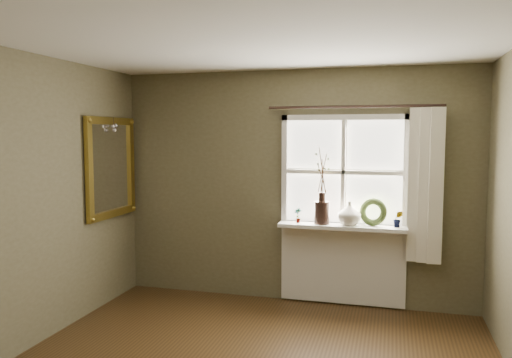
{
  "coord_description": "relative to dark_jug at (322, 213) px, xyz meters",
  "views": [
    {
      "loc": [
        1.06,
        -3.22,
        1.89
      ],
      "look_at": [
        -0.25,
        1.55,
        1.44
      ],
      "focal_mm": 35.0,
      "sensor_mm": 36.0,
      "label": 1
    }
  ],
  "objects": [
    {
      "name": "curtain",
      "position": [
        1.06,
        0.01,
        0.32
      ],
      "size": [
        0.36,
        0.12,
        1.59
      ],
      "primitive_type": "cube",
      "color": "silver",
      "rests_on": "wall_back"
    },
    {
      "name": "potted_plant_left",
      "position": [
        -0.26,
        0.0,
        -0.04
      ],
      "size": [
        0.1,
        0.09,
        0.16
      ],
      "primitive_type": "imported",
      "rotation": [
        0.0,
        0.0,
        -0.41
      ],
      "color": "#384920",
      "rests_on": "window_sill"
    },
    {
      "name": "window_apron",
      "position": [
        0.22,
        0.11,
        -0.58
      ],
      "size": [
        1.36,
        0.04,
        0.88
      ],
      "primitive_type": "cube",
      "color": "silver",
      "rests_on": "ground"
    },
    {
      "name": "cream_vase",
      "position": [
        0.3,
        0.0,
        0.0
      ],
      "size": [
        0.31,
        0.31,
        0.25
      ],
      "primitive_type": "imported",
      "rotation": [
        0.0,
        0.0,
        -0.35
      ],
      "color": "beige",
      "rests_on": "window_sill"
    },
    {
      "name": "gilt_mirror",
      "position": [
        -2.3,
        -0.43,
        0.48
      ],
      "size": [
        0.1,
        0.93,
        1.11
      ],
      "color": "white",
      "rests_on": "wall_left"
    },
    {
      "name": "dark_jug",
      "position": [
        0.0,
        0.0,
        0.0
      ],
      "size": [
        0.17,
        0.17,
        0.24
      ],
      "primitive_type": "cylinder",
      "rotation": [
        0.0,
        0.0,
        0.04
      ],
      "color": "black",
      "rests_on": "window_sill"
    },
    {
      "name": "potted_plant_right",
      "position": [
        0.8,
        0.0,
        -0.03
      ],
      "size": [
        0.1,
        0.08,
        0.18
      ],
      "primitive_type": "imported",
      "rotation": [
        0.0,
        0.0,
        -0.04
      ],
      "color": "#384920",
      "rests_on": "window_sill"
    },
    {
      "name": "ceiling",
      "position": [
        -0.33,
        -2.12,
        1.56
      ],
      "size": [
        4.5,
        4.5,
        0.0
      ],
      "primitive_type": "plane",
      "color": "silver",
      "rests_on": "ground"
    },
    {
      "name": "wreath",
      "position": [
        0.54,
        0.04,
        -0.01
      ],
      "size": [
        0.32,
        0.21,
        0.31
      ],
      "primitive_type": "torus",
      "rotation": [
        1.36,
        0.0,
        -0.27
      ],
      "color": "#384920",
      "rests_on": "window_sill"
    },
    {
      "name": "wall_back",
      "position": [
        -0.33,
        0.18,
        0.26
      ],
      "size": [
        4.0,
        0.1,
        2.6
      ],
      "primitive_type": "cube",
      "color": "brown",
      "rests_on": "ground"
    },
    {
      "name": "window_frame",
      "position": [
        0.22,
        0.11,
        0.44
      ],
      "size": [
        1.36,
        0.06,
        1.24
      ],
      "color": "silver",
      "rests_on": "wall_back"
    },
    {
      "name": "curtain_rod",
      "position": [
        0.32,
        0.05,
        1.14
      ],
      "size": [
        1.84,
        0.03,
        0.03
      ],
      "primitive_type": "cylinder",
      "rotation": [
        0.0,
        1.57,
        0.0
      ],
      "color": "black",
      "rests_on": "wall_back"
    },
    {
      "name": "window_sill",
      "position": [
        0.22,
        0.0,
        -0.14
      ],
      "size": [
        1.36,
        0.26,
        0.04
      ],
      "primitive_type": "cube",
      "color": "silver",
      "rests_on": "wall_back"
    }
  ]
}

